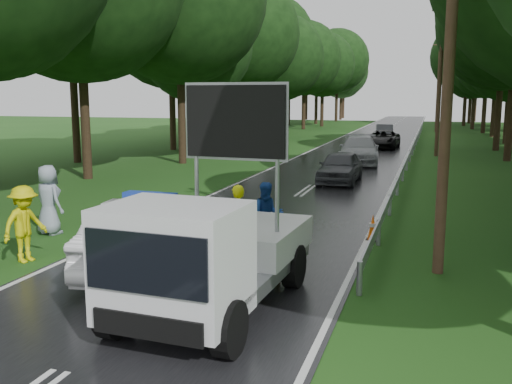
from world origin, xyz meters
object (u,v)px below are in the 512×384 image
at_px(officer, 238,220).
at_px(civilian, 267,215).
at_px(police_sedan, 151,234).
at_px(queue_car_fourth, 384,132).
at_px(barrier, 238,235).
at_px(work_truck, 208,255).
at_px(queue_car_first, 340,167).
at_px(queue_car_third, 383,139).
at_px(queue_car_second, 359,150).

xyz_separation_m(officer, civilian, (0.47, 1.00, -0.04)).
height_order(police_sedan, queue_car_fourth, police_sedan).
height_order(barrier, civilian, civilian).
bearing_deg(police_sedan, barrier, -169.03).
bearing_deg(civilian, barrier, -117.83).
bearing_deg(work_truck, queue_car_first, 93.80).
bearing_deg(work_truck, queue_car_third, 92.79).
height_order(police_sedan, work_truck, work_truck).
bearing_deg(queue_car_third, queue_car_first, -88.96).
bearing_deg(queue_car_first, officer, -92.44).
height_order(queue_car_second, queue_car_third, queue_car_second).
bearing_deg(officer, police_sedan, 37.28).
distance_m(work_truck, queue_car_third, 34.40).
xyz_separation_m(barrier, civilian, (0.13, 2.00, 0.07)).
relative_size(work_truck, barrier, 2.27).
distance_m(police_sedan, barrier, 1.97).
bearing_deg(queue_car_third, civilian, -88.63).
height_order(work_truck, queue_car_third, work_truck).
relative_size(civilian, queue_car_first, 0.40).
distance_m(barrier, queue_car_first, 13.67).
bearing_deg(civilian, work_truck, -110.76).
relative_size(barrier, officer, 1.30).
relative_size(officer, queue_car_third, 0.37).
distance_m(work_truck, civilian, 4.82).
bearing_deg(queue_car_second, queue_car_third, 81.67).
xyz_separation_m(police_sedan, queue_car_first, (2.05, 14.32, -0.09)).
relative_size(queue_car_first, queue_car_fourth, 1.02).
distance_m(work_truck, queue_car_first, 16.48).
relative_size(queue_car_second, queue_car_third, 1.12).
bearing_deg(civilian, queue_car_first, 65.58).
height_order(police_sedan, barrier, police_sedan).
xyz_separation_m(police_sedan, queue_car_third, (2.42, 32.24, -0.14)).
bearing_deg(queue_car_second, queue_car_fourth, 84.57).
bearing_deg(officer, queue_car_second, -101.24).
bearing_deg(queue_car_first, barrier, -90.85).
bearing_deg(barrier, work_truck, -57.10).
height_order(police_sedan, queue_car_second, police_sedan).
distance_m(barrier, queue_car_fourth, 39.96).
relative_size(queue_car_first, queue_car_second, 0.78).
bearing_deg(queue_car_second, work_truck, -94.88).
bearing_deg(queue_car_second, queue_car_first, -94.84).
height_order(work_truck, queue_car_second, work_truck).
relative_size(barrier, queue_car_first, 0.55).
bearing_deg(queue_car_third, barrier, -88.81).
bearing_deg(queue_car_third, queue_car_second, -90.47).
relative_size(barrier, queue_car_third, 0.48).
relative_size(officer, civilian, 1.04).
xyz_separation_m(civilian, queue_car_first, (0.06, 11.67, -0.13)).
relative_size(police_sedan, officer, 2.86).
bearing_deg(queue_car_third, queue_car_fourth, 95.97).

